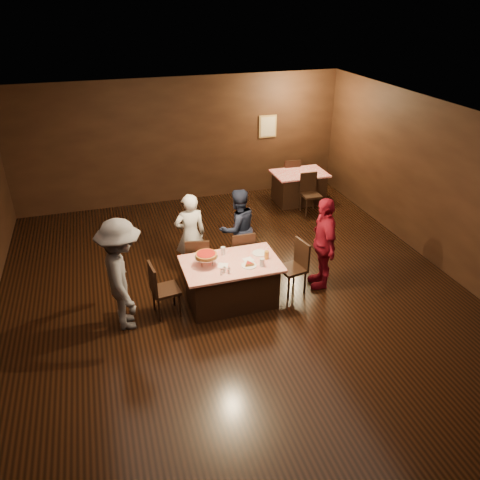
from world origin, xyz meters
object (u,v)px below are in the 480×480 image
at_px(chair_far_right, 241,253).
at_px(diner_grey_knit, 122,275).
at_px(glass_back, 223,251).
at_px(chair_back_far, 290,176).
at_px(main_table, 231,282).
at_px(chair_far_left, 198,260).
at_px(glass_front_right, 262,262).
at_px(pizza_stand, 206,255).
at_px(diner_navy_hoodie, 238,229).
at_px(plate_empty, 260,253).
at_px(chair_end_left, 166,289).
at_px(chair_back_near, 311,194).
at_px(glass_amber, 267,255).
at_px(chair_end_right, 292,268).
at_px(diner_red_shirt, 323,243).
at_px(back_table, 299,187).
at_px(diner_white_jacket, 190,235).

height_order(chair_far_right, diner_grey_knit, diner_grey_knit).
bearing_deg(glass_back, chair_back_far, 53.92).
xyz_separation_m(main_table, chair_far_left, (-0.40, 0.75, 0.09)).
relative_size(diner_grey_knit, glass_front_right, 13.05).
height_order(pizza_stand, glass_front_right, pizza_stand).
height_order(chair_far_left, diner_navy_hoodie, diner_navy_hoodie).
xyz_separation_m(chair_far_right, diner_navy_hoodie, (0.07, 0.39, 0.30)).
bearing_deg(main_table, plate_empty, 15.26).
distance_m(chair_far_left, chair_end_left, 1.03).
distance_m(chair_far_right, plate_empty, 0.69).
relative_size(chair_far_right, diner_grey_knit, 0.52).
distance_m(chair_back_near, plate_empty, 3.60).
bearing_deg(chair_far_right, diner_grey_knit, 22.33).
height_order(diner_navy_hoodie, glass_amber, diner_navy_hoodie).
height_order(diner_grey_knit, plate_empty, diner_grey_knit).
distance_m(chair_end_right, chair_back_near, 3.40).
xyz_separation_m(chair_end_left, diner_red_shirt, (2.79, 0.05, 0.37)).
distance_m(back_table, chair_end_right, 4.02).
bearing_deg(chair_far_left, chair_back_far, -121.55).
xyz_separation_m(chair_back_far, glass_front_right, (-2.37, -4.48, 0.37)).
bearing_deg(chair_back_near, chair_back_far, 90.87).
distance_m(diner_grey_knit, plate_empty, 2.30).
height_order(chair_back_far, diner_navy_hoodie, diner_navy_hoodie).
bearing_deg(diner_navy_hoodie, main_table, 53.81).
bearing_deg(diner_white_jacket, plate_empty, 132.68).
bearing_deg(diner_red_shirt, chair_back_near, 168.94).
bearing_deg(chair_far_left, back_table, -126.95).
height_order(chair_back_near, plate_empty, chair_back_near).
height_order(back_table, chair_end_right, chair_end_right).
bearing_deg(glass_front_right, main_table, 150.95).
xyz_separation_m(main_table, chair_end_left, (-1.10, -0.00, 0.09)).
height_order(chair_far_left, diner_white_jacket, diner_white_jacket).
bearing_deg(chair_end_left, glass_amber, -98.56).
bearing_deg(chair_end_right, chair_far_right, -147.71).
xyz_separation_m(chair_far_left, glass_back, (0.35, -0.45, 0.37)).
distance_m(main_table, glass_back, 0.55).
bearing_deg(glass_front_right, diner_grey_knit, 176.03).
relative_size(main_table, chair_far_right, 1.68).
bearing_deg(chair_far_left, chair_far_right, -168.83).
relative_size(chair_back_near, glass_front_right, 6.79).
relative_size(chair_end_right, diner_grey_knit, 0.52).
relative_size(chair_far_left, pizza_stand, 2.50).
xyz_separation_m(chair_far_right, chair_end_left, (-1.50, -0.75, 0.00)).
distance_m(diner_white_jacket, glass_front_right, 1.65).
distance_m(chair_back_near, diner_red_shirt, 3.12).
distance_m(chair_end_right, pizza_stand, 1.57).
bearing_deg(main_table, chair_far_left, 118.07).
xyz_separation_m(chair_end_left, glass_back, (1.05, 0.30, 0.37)).
bearing_deg(chair_back_far, main_table, 60.37).
bearing_deg(glass_back, diner_red_shirt, -8.15).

